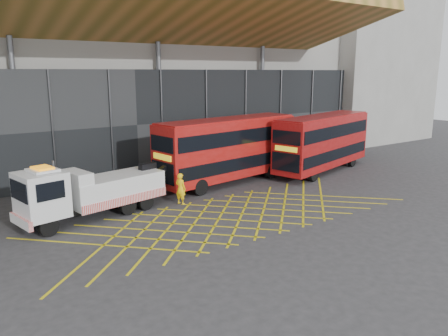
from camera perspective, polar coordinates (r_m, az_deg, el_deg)
ground_plane at (r=23.05m, az=-4.04°, el=-7.42°), size 120.00×120.00×0.00m
road_markings at (r=24.28m, az=0.86°, el=-6.33°), size 21.56×7.16×0.01m
construction_building at (r=39.28m, az=-15.99°, el=13.67°), size 55.00×23.97×18.00m
east_building at (r=55.28m, az=16.89°, el=14.19°), size 15.00×12.00×20.00m
recovery_truck at (r=24.63m, az=-17.17°, el=-2.92°), size 9.55×3.78×3.32m
bus_towed at (r=31.00m, az=0.56°, el=2.70°), size 11.64×4.24×4.63m
bus_second at (r=35.62m, az=12.81°, el=3.53°), size 11.29×5.37×4.49m
worker at (r=26.38m, az=-5.69°, el=-2.70°), size 0.70×0.82×1.91m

